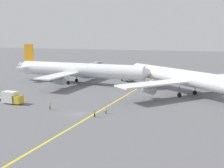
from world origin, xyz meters
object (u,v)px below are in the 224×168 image
object	(u,v)px
pushback_tug	(127,78)
jet_bridge	(89,67)
gse_catering_truck_tall	(12,98)
ground_crew_ramp_agent_by_cones	(50,106)
gse_baggage_cart_near_cluster	(0,97)
ground_crew_marshaller_foreground	(106,110)
ground_crew_wing_walker_right	(95,114)
airliner_being_pushed	(181,78)
airliner_at_gate_left	(79,70)

from	to	relation	value
pushback_tug	jet_bridge	size ratio (longest dim) A/B	0.36
gse_catering_truck_tall	ground_crew_ramp_agent_by_cones	world-z (taller)	gse_catering_truck_tall
gse_baggage_cart_near_cluster	pushback_tug	bearing A→B (deg)	61.49
ground_crew_marshaller_foreground	ground_crew_ramp_agent_by_cones	bearing A→B (deg)	-176.19
ground_crew_wing_walker_right	jet_bridge	world-z (taller)	jet_bridge
pushback_tug	gse_catering_truck_tall	xyz separation A→B (m)	(-18.59, -49.83, 0.47)
ground_crew_ramp_agent_by_cones	jet_bridge	world-z (taller)	jet_bridge
airliner_being_pushed	pushback_tug	size ratio (longest dim) A/B	5.79
gse_catering_truck_tall	ground_crew_marshaller_foreground	xyz separation A→B (m)	(28.65, -0.90, -0.90)
ground_crew_marshaller_foreground	ground_crew_wing_walker_right	bearing A→B (deg)	-113.67
airliner_being_pushed	pushback_tug	xyz separation A→B (m)	(-24.57, 20.02, -4.25)
airliner_at_gate_left	ground_crew_ramp_agent_by_cones	bearing A→B (deg)	-74.60
airliner_at_gate_left	gse_baggage_cart_near_cluster	size ratio (longest dim) A/B	19.96
gse_baggage_cart_near_cluster	jet_bridge	world-z (taller)	jet_bridge
airliner_being_pushed	airliner_at_gate_left	bearing A→B (deg)	169.46
pushback_tug	ground_crew_ramp_agent_by_cones	size ratio (longest dim) A/B	4.62
gse_catering_truck_tall	gse_baggage_cart_near_cluster	bearing A→B (deg)	156.80
airliner_being_pushed	jet_bridge	distance (m)	57.60
airliner_being_pushed	gse_catering_truck_tall	world-z (taller)	airliner_being_pushed
airliner_being_pushed	ground_crew_marshaller_foreground	xyz separation A→B (m)	(-14.52, -30.70, -4.67)
ground_crew_marshaller_foreground	airliner_at_gate_left	bearing A→B (deg)	124.29
gse_catering_truck_tall	ground_crew_wing_walker_right	bearing A→B (deg)	-9.25
gse_baggage_cart_near_cluster	ground_crew_ramp_agent_by_cones	bearing A→B (deg)	-13.50
gse_baggage_cart_near_cluster	ground_crew_ramp_agent_by_cones	distance (m)	20.81
jet_bridge	ground_crew_ramp_agent_by_cones	bearing A→B (deg)	-74.54
airliner_at_gate_left	gse_baggage_cart_near_cluster	bearing A→B (deg)	-105.31
airliner_being_pushed	jet_bridge	xyz separation A→B (m)	(-47.55, 32.47, -1.46)
pushback_tug	gse_baggage_cart_near_cluster	xyz separation A→B (m)	(-25.46, -46.88, -0.42)
gse_catering_truck_tall	airliner_being_pushed	bearing A→B (deg)	34.62
airliner_at_gate_left	ground_crew_wing_walker_right	distance (m)	48.68
airliner_being_pushed	ground_crew_marshaller_foreground	bearing A→B (deg)	-115.31
jet_bridge	ground_crew_wing_walker_right	bearing A→B (deg)	-64.72
ground_crew_wing_walker_right	jet_bridge	size ratio (longest dim) A/B	0.07
ground_crew_ramp_agent_by_cones	gse_catering_truck_tall	bearing A→B (deg)	171.85
jet_bridge	airliner_at_gate_left	bearing A→B (deg)	-74.43
airliner_being_pushed	ground_crew_wing_walker_right	distance (m)	38.10
pushback_tug	airliner_at_gate_left	bearing A→B (deg)	-142.16
ground_crew_marshaller_foreground	jet_bridge	xyz separation A→B (m)	(-33.03, 63.17, 3.21)
airliner_being_pushed	ground_crew_ramp_agent_by_cones	distance (m)	43.77
pushback_tug	ground_crew_ramp_agent_by_cones	distance (m)	52.01
ground_crew_wing_walker_right	ground_crew_ramp_agent_by_cones	distance (m)	13.96
gse_baggage_cart_near_cluster	ground_crew_marshaller_foreground	world-z (taller)	gse_baggage_cart_near_cluster
airliner_being_pushed	ground_crew_marshaller_foreground	size ratio (longest dim) A/B	26.96
ground_crew_marshaller_foreground	jet_bridge	bearing A→B (deg)	117.61
ground_crew_wing_walker_right	ground_crew_marshaller_foreground	world-z (taller)	ground_crew_marshaller_foreground
pushback_tug	ground_crew_ramp_agent_by_cones	bearing A→B (deg)	-95.76
jet_bridge	pushback_tug	bearing A→B (deg)	-28.44
gse_baggage_cart_near_cluster	jet_bridge	distance (m)	59.47
pushback_tug	gse_catering_truck_tall	world-z (taller)	gse_catering_truck_tall
ground_crew_marshaller_foreground	jet_bridge	distance (m)	71.36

